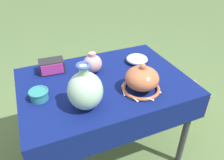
{
  "coord_description": "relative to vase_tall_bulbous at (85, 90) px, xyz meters",
  "views": [
    {
      "loc": [
        -0.42,
        -1.13,
        1.5
      ],
      "look_at": [
        -0.01,
        -0.15,
        0.8
      ],
      "focal_mm": 35.0,
      "sensor_mm": 36.0,
      "label": 1
    }
  ],
  "objects": [
    {
      "name": "bowl_shallow_porcelain",
      "position": [
        0.5,
        0.34,
        -0.08
      ],
      "size": [
        0.16,
        0.16,
        0.06
      ],
      "primitive_type": "ellipsoid",
      "color": "white",
      "rests_on": "display_table"
    },
    {
      "name": "mosaic_tile_box",
      "position": [
        -0.11,
        0.45,
        -0.07
      ],
      "size": [
        0.17,
        0.12,
        0.09
      ],
      "rotation": [
        0.0,
        0.0,
        -0.07
      ],
      "color": "#232328",
      "rests_on": "display_table"
    },
    {
      "name": "cup_wide_teal",
      "position": [
        -0.23,
        0.17,
        -0.08
      ],
      "size": [
        0.11,
        0.11,
        0.06
      ],
      "color": "teal",
      "rests_on": "display_table"
    },
    {
      "name": "vase_tall_bulbous",
      "position": [
        0.0,
        0.0,
        0.0
      ],
      "size": [
        0.19,
        0.19,
        0.27
      ],
      "color": "#A8CCB7",
      "rests_on": "display_table"
    },
    {
      "name": "jar_round_rose",
      "position": [
        0.16,
        0.34,
        -0.05
      ],
      "size": [
        0.13,
        0.13,
        0.15
      ],
      "color": "#D19399",
      "rests_on": "display_table"
    },
    {
      "name": "wooden_crate",
      "position": [
        1.06,
        0.36,
        -0.68
      ],
      "size": [
        0.45,
        0.36,
        0.26
      ],
      "rotation": [
        0.0,
        0.0,
        -0.16
      ],
      "color": "tan",
      "rests_on": "ground_plane"
    },
    {
      "name": "ground_plane",
      "position": [
        0.18,
        0.21,
        -0.81
      ],
      "size": [
        14.0,
        14.0,
        0.0
      ],
      "primitive_type": "plane",
      "color": "#567042"
    },
    {
      "name": "vase_dome_bell",
      "position": [
        0.36,
        0.02,
        -0.04
      ],
      "size": [
        0.25,
        0.25,
        0.19
      ],
      "color": "#BC6642",
      "rests_on": "display_table"
    },
    {
      "name": "display_table",
      "position": [
        0.18,
        0.2,
        -0.18
      ],
      "size": [
        1.09,
        0.78,
        0.7
      ],
      "color": "#38383D",
      "rests_on": "ground_plane"
    }
  ]
}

